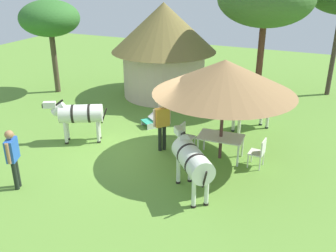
# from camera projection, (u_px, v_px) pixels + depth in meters

# --- Properties ---
(ground_plane) EXTENTS (36.00, 36.00, 0.00)m
(ground_plane) POSITION_uv_depth(u_px,v_px,m) (141.00, 153.00, 12.08)
(ground_plane) COLOR olive
(thatched_hut) EXTENTS (4.64, 4.64, 4.12)m
(thatched_hut) POSITION_uv_depth(u_px,v_px,m) (164.00, 45.00, 16.66)
(thatched_hut) COLOR beige
(thatched_hut) RESTS_ON ground_plane
(shade_umbrella) EXTENTS (4.19, 4.19, 3.11)m
(shade_umbrella) POSITION_uv_depth(u_px,v_px,m) (225.00, 77.00, 10.79)
(shade_umbrella) COLOR #543131
(shade_umbrella) RESTS_ON ground_plane
(patio_dining_table) EXTENTS (1.39, 0.88, 0.74)m
(patio_dining_table) POSITION_uv_depth(u_px,v_px,m) (221.00, 139.00, 11.56)
(patio_dining_table) COLOR silver
(patio_dining_table) RESTS_ON ground_plane
(patio_chair_west_end) EXTENTS (0.45, 0.47, 0.90)m
(patio_chair_west_end) POSITION_uv_depth(u_px,v_px,m) (259.00, 151.00, 11.08)
(patio_chair_west_end) COLOR white
(patio_chair_west_end) RESTS_ON ground_plane
(patio_chair_near_lawn) EXTENTS (0.45, 0.47, 0.90)m
(patio_chair_near_lawn) POSITION_uv_depth(u_px,v_px,m) (185.00, 135.00, 12.14)
(patio_chair_near_lawn) COLOR silver
(patio_chair_near_lawn) RESTS_ON ground_plane
(guest_beside_umbrella) EXTENTS (0.46, 0.48, 1.69)m
(guest_beside_umbrella) POSITION_uv_depth(u_px,v_px,m) (162.00, 121.00, 11.93)
(guest_beside_umbrella) COLOR black
(guest_beside_umbrella) RESTS_ON ground_plane
(standing_watcher) EXTENTS (0.38, 0.56, 1.69)m
(standing_watcher) POSITION_uv_depth(u_px,v_px,m) (13.00, 154.00, 9.84)
(standing_watcher) COLOR black
(standing_watcher) RESTS_ON ground_plane
(striped_lounge_chair) EXTENTS (0.91, 0.96, 0.63)m
(striped_lounge_chair) POSITION_uv_depth(u_px,v_px,m) (153.00, 119.00, 14.07)
(striped_lounge_chair) COLOR teal
(striped_lounge_chair) RESTS_ON ground_plane
(zebra_nearest_camera) EXTENTS (1.64, 1.81, 1.52)m
(zebra_nearest_camera) POSITION_uv_depth(u_px,v_px,m) (192.00, 159.00, 9.64)
(zebra_nearest_camera) COLOR silver
(zebra_nearest_camera) RESTS_ON ground_plane
(zebra_by_umbrella) EXTENTS (1.67, 1.94, 1.48)m
(zebra_by_umbrella) POSITION_uv_depth(u_px,v_px,m) (251.00, 106.00, 13.43)
(zebra_by_umbrella) COLOR silver
(zebra_by_umbrella) RESTS_ON ground_plane
(zebra_toward_hut) EXTENTS (1.89, 1.24, 1.53)m
(zebra_toward_hut) POSITION_uv_depth(u_px,v_px,m) (79.00, 114.00, 12.56)
(zebra_toward_hut) COLOR silver
(zebra_toward_hut) RESTS_ON ground_plane
(acacia_tree_far_lawn) EXTENTS (2.66, 2.66, 4.19)m
(acacia_tree_far_lawn) POSITION_uv_depth(u_px,v_px,m) (50.00, 19.00, 16.69)
(acacia_tree_far_lawn) COLOR #4C412E
(acacia_tree_far_lawn) RESTS_ON ground_plane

